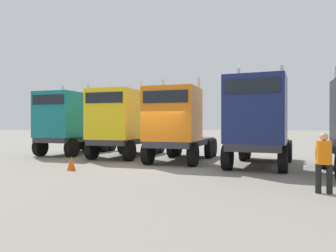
{
  "coord_description": "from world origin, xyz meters",
  "views": [
    {
      "loc": [
        8.24,
        -11.63,
        1.9
      ],
      "look_at": [
        -1.23,
        3.22,
        1.82
      ],
      "focal_mm": 34.81,
      "sensor_mm": 36.0,
      "label": 1
    }
  ],
  "objects_px": {
    "semi_truck_teal": "(67,123)",
    "semi_truck_orange": "(177,125)",
    "semi_truck_yellow": "(120,123)",
    "semi_truck_navy": "(258,122)",
    "traffic_cone_near": "(71,163)",
    "visitor_in_hivis": "(324,158)"
  },
  "relations": [
    {
      "from": "semi_truck_yellow",
      "to": "traffic_cone_near",
      "type": "bearing_deg",
      "value": 2.54
    },
    {
      "from": "semi_truck_teal",
      "to": "semi_truck_navy",
      "type": "height_order",
      "value": "semi_truck_navy"
    },
    {
      "from": "semi_truck_orange",
      "to": "traffic_cone_near",
      "type": "relative_size",
      "value": 11.06
    },
    {
      "from": "semi_truck_yellow",
      "to": "semi_truck_orange",
      "type": "distance_m",
      "value": 3.86
    },
    {
      "from": "semi_truck_teal",
      "to": "semi_truck_orange",
      "type": "xyz_separation_m",
      "value": [
        7.92,
        0.12,
        -0.13
      ]
    },
    {
      "from": "semi_truck_navy",
      "to": "traffic_cone_near",
      "type": "relative_size",
      "value": 11.28
    },
    {
      "from": "semi_truck_yellow",
      "to": "semi_truck_navy",
      "type": "xyz_separation_m",
      "value": [
        7.85,
        0.07,
        0.02
      ]
    },
    {
      "from": "semi_truck_teal",
      "to": "semi_truck_orange",
      "type": "height_order",
      "value": "semi_truck_teal"
    },
    {
      "from": "semi_truck_teal",
      "to": "traffic_cone_near",
      "type": "xyz_separation_m",
      "value": [
        5.61,
        -4.55,
        -1.74
      ]
    },
    {
      "from": "semi_truck_navy",
      "to": "semi_truck_orange",
      "type": "bearing_deg",
      "value": -96.72
    },
    {
      "from": "semi_truck_orange",
      "to": "semi_truck_teal",
      "type": "bearing_deg",
      "value": -103.32
    },
    {
      "from": "semi_truck_yellow",
      "to": "traffic_cone_near",
      "type": "height_order",
      "value": "semi_truck_yellow"
    },
    {
      "from": "semi_truck_yellow",
      "to": "semi_truck_orange",
      "type": "height_order",
      "value": "semi_truck_yellow"
    },
    {
      "from": "semi_truck_teal",
      "to": "traffic_cone_near",
      "type": "height_order",
      "value": "semi_truck_teal"
    },
    {
      "from": "semi_truck_yellow",
      "to": "visitor_in_hivis",
      "type": "xyz_separation_m",
      "value": [
        10.99,
        -4.18,
        -1.02
      ]
    },
    {
      "from": "semi_truck_orange",
      "to": "traffic_cone_near",
      "type": "height_order",
      "value": "semi_truck_orange"
    },
    {
      "from": "semi_truck_teal",
      "to": "semi_truck_orange",
      "type": "relative_size",
      "value": 1.0
    },
    {
      "from": "semi_truck_teal",
      "to": "visitor_in_hivis",
      "type": "bearing_deg",
      "value": 60.62
    },
    {
      "from": "semi_truck_navy",
      "to": "traffic_cone_near",
      "type": "height_order",
      "value": "semi_truck_navy"
    },
    {
      "from": "semi_truck_navy",
      "to": "visitor_in_hivis",
      "type": "height_order",
      "value": "semi_truck_navy"
    },
    {
      "from": "semi_truck_navy",
      "to": "traffic_cone_near",
      "type": "distance_m",
      "value": 8.16
    },
    {
      "from": "semi_truck_teal",
      "to": "semi_truck_navy",
      "type": "relative_size",
      "value": 0.98
    }
  ]
}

